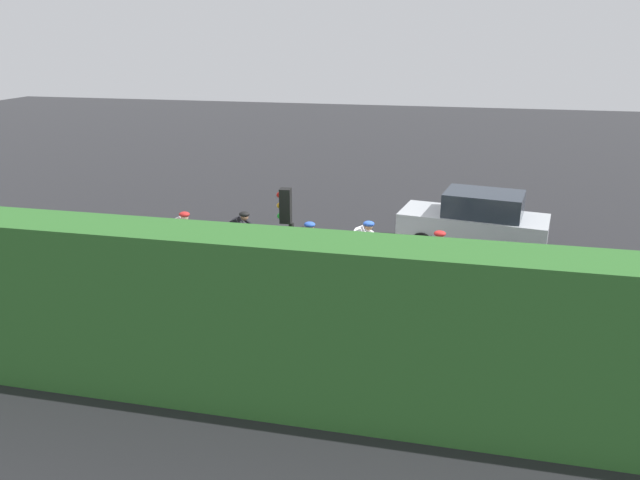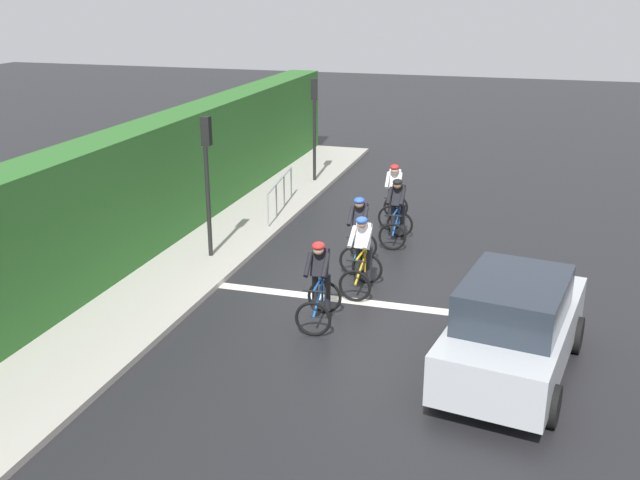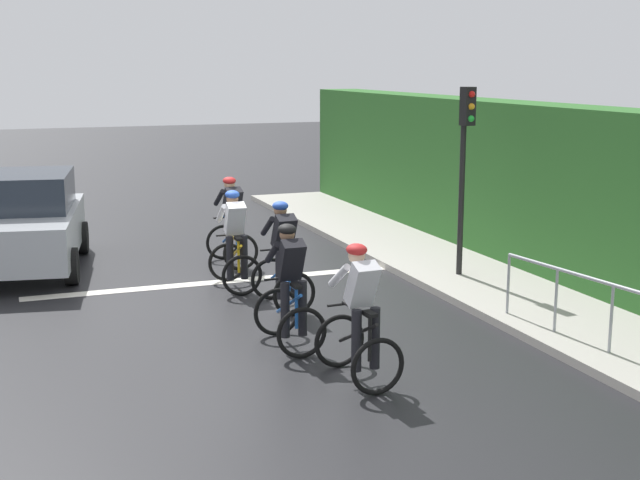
{
  "view_description": "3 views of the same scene",
  "coord_description": "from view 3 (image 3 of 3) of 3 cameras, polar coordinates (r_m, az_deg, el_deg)",
  "views": [
    {
      "loc": [
        -14.08,
        -2.16,
        6.01
      ],
      "look_at": [
        0.94,
        1.26,
        0.77
      ],
      "focal_mm": 34.29,
      "sensor_mm": 36.0,
      "label": 1
    },
    {
      "loc": [
        3.25,
        -13.87,
        6.03
      ],
      "look_at": [
        -0.86,
        -0.03,
        1.03
      ],
      "focal_mm": 41.04,
      "sensor_mm": 36.0,
      "label": 2
    },
    {
      "loc": [
        3.67,
        13.71,
        3.71
      ],
      "look_at": [
        -0.9,
        1.43,
        1.06
      ],
      "focal_mm": 48.87,
      "sensor_mm": 36.0,
      "label": 3
    }
  ],
  "objects": [
    {
      "name": "stone_wall_low",
      "position": [
        15.09,
        16.24,
        -2.44
      ],
      "size": [
        0.44,
        22.88,
        0.41
      ],
      "primitive_type": "cube",
      "color": "gray",
      "rests_on": "ground"
    },
    {
      "name": "pedestrian_railing_kerbside",
      "position": [
        11.88,
        16.87,
        -3.39
      ],
      "size": [
        0.42,
        3.02,
        1.03
      ],
      "color": "#999EA3",
      "rests_on": "ground"
    },
    {
      "name": "sidewalk_kerb",
      "position": [
        14.62,
        13.37,
        -3.32
      ],
      "size": [
        2.8,
        22.88,
        0.12
      ],
      "primitive_type": "cube",
      "color": "#ADA89E",
      "rests_on": "ground"
    },
    {
      "name": "hedge_wall",
      "position": [
        15.03,
        17.44,
        2.5
      ],
      "size": [
        1.1,
        22.88,
        3.02
      ],
      "primitive_type": "cube",
      "color": "#2D6628",
      "rests_on": "ground"
    },
    {
      "name": "traffic_light_near_crossing",
      "position": [
        14.97,
        9.46,
        5.59
      ],
      "size": [
        0.21,
        0.31,
        3.34
      ],
      "color": "black",
      "rests_on": "ground"
    },
    {
      "name": "car_silver",
      "position": [
        16.75,
        -18.54,
        1.1
      ],
      "size": [
        2.38,
        4.32,
        1.76
      ],
      "color": "#B7BCC1",
      "rests_on": "ground"
    },
    {
      "name": "cyclist_lead",
      "position": [
        10.26,
        2.61,
        -5.06
      ],
      "size": [
        0.75,
        1.12,
        1.66
      ],
      "color": "black",
      "rests_on": "ground"
    },
    {
      "name": "road_marking_stop_line",
      "position": [
        15.25,
        -5.86,
        -2.68
      ],
      "size": [
        7.0,
        0.3,
        0.01
      ],
      "primitive_type": "cube",
      "color": "silver",
      "rests_on": "ground"
    },
    {
      "name": "cyclist_second",
      "position": [
        11.48,
        -2.0,
        -3.26
      ],
      "size": [
        0.69,
        1.08,
        1.66
      ],
      "color": "black",
      "rests_on": "ground"
    },
    {
      "name": "cyclist_mid",
      "position": [
        13.34,
        -2.45,
        -1.17
      ],
      "size": [
        0.73,
        1.11,
        1.66
      ],
      "color": "black",
      "rests_on": "ground"
    },
    {
      "name": "cyclist_trailing",
      "position": [
        16.28,
        -5.8,
        1.09
      ],
      "size": [
        0.76,
        1.13,
        1.66
      ],
      "color": "black",
      "rests_on": "ground"
    },
    {
      "name": "ground_plane",
      "position": [
        14.67,
        -5.25,
        -3.25
      ],
      "size": [
        80.0,
        80.0,
        0.0
      ],
      "primitive_type": "plane",
      "color": "black"
    },
    {
      "name": "cyclist_fourth",
      "position": [
        14.55,
        -5.62,
        -0.16
      ],
      "size": [
        0.7,
        1.09,
        1.66
      ],
      "color": "black",
      "rests_on": "ground"
    }
  ]
}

